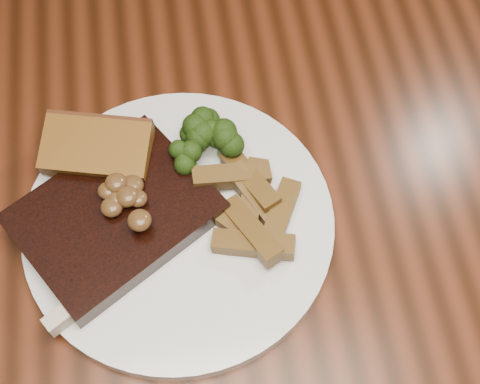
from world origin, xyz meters
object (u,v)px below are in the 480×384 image
object	(u,v)px
dining_table	(242,237)
steak	(115,216)
potato_wedges	(239,206)
garlic_bread	(100,159)
plate	(179,224)

from	to	relation	value
dining_table	steak	distance (m)	0.18
steak	potato_wedges	world-z (taller)	steak
steak	potato_wedges	size ratio (longest dim) A/B	1.76
dining_table	potato_wedges	xyz separation A→B (m)	(-0.01, -0.02, 0.12)
garlic_bread	plate	bearing A→B (deg)	-32.27
dining_table	garlic_bread	xyz separation A→B (m)	(-0.14, 0.06, 0.12)
plate	potato_wedges	world-z (taller)	potato_wedges
plate	dining_table	bearing A→B (deg)	16.37
steak	garlic_bread	bearing A→B (deg)	67.10
dining_table	garlic_bread	distance (m)	0.19
steak	garlic_bread	size ratio (longest dim) A/B	1.68
garlic_bread	dining_table	bearing A→B (deg)	-7.71
dining_table	potato_wedges	size ratio (longest dim) A/B	15.51
plate	garlic_bread	world-z (taller)	garlic_bread
garlic_bread	potato_wedges	size ratio (longest dim) A/B	1.05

